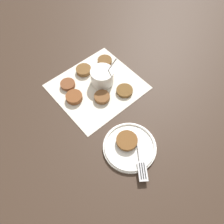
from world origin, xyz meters
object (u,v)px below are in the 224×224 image
at_px(fritter_on_plate, 127,141).
at_px(fork, 141,161).
at_px(sauce_bowl, 102,77).
at_px(serving_plate, 130,147).

xyz_separation_m(fritter_on_plate, fork, (0.01, 0.08, -0.01)).
height_order(sauce_bowl, fork, sauce_bowl).
xyz_separation_m(sauce_bowl, fritter_on_plate, (0.11, 0.27, -0.01)).
height_order(sauce_bowl, fritter_on_plate, sauce_bowl).
relative_size(serving_plate, fork, 1.22).
bearing_deg(fritter_on_plate, serving_plate, 81.49).
xyz_separation_m(serving_plate, fork, (0.01, 0.06, 0.01)).
distance_m(sauce_bowl, serving_plate, 0.31).
relative_size(fritter_on_plate, fork, 0.48).
distance_m(serving_plate, fork, 0.06).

